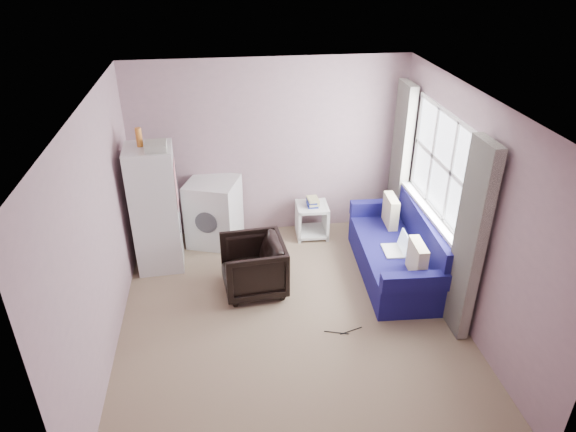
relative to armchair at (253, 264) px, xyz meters
name	(u,v)px	position (x,y,z in m)	size (l,w,h in m)	color
room	(293,222)	(0.39, -0.60, 0.88)	(3.84, 4.24, 2.54)	#887159
armchair	(253,264)	(0.00, 0.00, 0.00)	(0.73, 0.68, 0.75)	black
fridge	(155,208)	(-1.16, 0.72, 0.46)	(0.60, 0.59, 1.87)	silver
washing_machine	(214,210)	(-0.45, 1.24, 0.11)	(0.83, 0.83, 0.93)	silver
side_table	(312,218)	(0.94, 1.20, -0.09)	(0.45, 0.45, 0.60)	silver
sofa	(401,253)	(1.88, 0.08, -0.06)	(0.96, 1.95, 0.85)	navy
window_dressing	(430,195)	(2.16, 0.09, 0.73)	(0.17, 2.62, 2.18)	white
floor_cables	(344,332)	(0.92, -0.92, -0.37)	(0.43, 0.10, 0.01)	black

